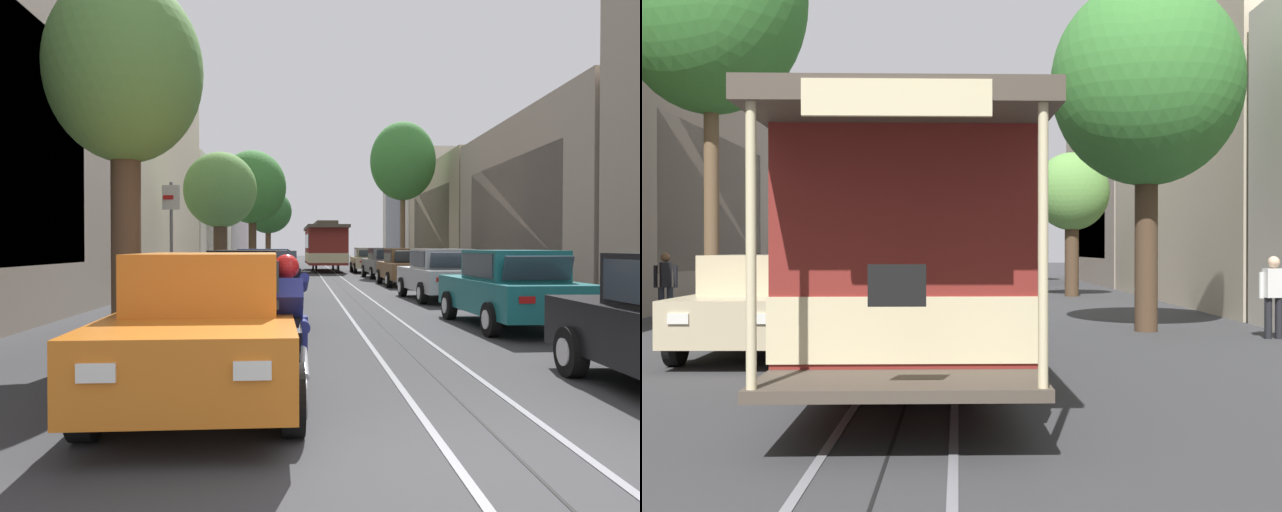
# 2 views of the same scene
# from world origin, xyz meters

# --- Properties ---
(ground_plane) EXTENTS (160.00, 160.00, 0.00)m
(ground_plane) POSITION_xyz_m (0.00, 24.51, 0.00)
(ground_plane) COLOR #38383A
(trolley_track_rails) EXTENTS (1.14, 69.28, 0.01)m
(trolley_track_rails) POSITION_xyz_m (0.00, 28.64, 0.00)
(trolley_track_rails) COLOR gray
(trolley_track_rails) RESTS_ON ground
(parked_car_orange_near_left) EXTENTS (2.12, 4.41, 1.58)m
(parked_car_orange_near_left) POSITION_xyz_m (-2.70, 2.29, 0.80)
(parked_car_orange_near_left) COLOR orange
(parked_car_orange_near_left) RESTS_ON ground
(parked_car_black_second_left) EXTENTS (2.08, 4.40, 1.58)m
(parked_car_black_second_left) POSITION_xyz_m (-2.68, 7.91, 0.80)
(parked_car_black_second_left) COLOR black
(parked_car_black_second_left) RESTS_ON ground
(parked_car_navy_mid_left) EXTENTS (2.11, 4.41, 1.58)m
(parked_car_navy_mid_left) POSITION_xyz_m (-2.79, 13.97, 0.80)
(parked_car_navy_mid_left) COLOR #19234C
(parked_car_navy_mid_left) RESTS_ON ground
(parked_car_black_near_right) EXTENTS (2.04, 4.38, 1.58)m
(parked_car_black_near_right) POSITION_xyz_m (2.59, 1.83, 0.80)
(parked_car_black_near_right) COLOR black
(parked_car_black_near_right) RESTS_ON ground
(parked_car_teal_second_right) EXTENTS (2.12, 4.41, 1.58)m
(parked_car_teal_second_right) POSITION_xyz_m (2.62, 7.93, 0.80)
(parked_car_teal_second_right) COLOR #196B70
(parked_car_teal_second_right) RESTS_ON ground
(parked_car_silver_mid_right) EXTENTS (2.13, 4.42, 1.58)m
(parked_car_silver_mid_right) POSITION_xyz_m (2.64, 14.21, 0.80)
(parked_car_silver_mid_right) COLOR #B7B7BC
(parked_car_silver_mid_right) RESTS_ON ground
(parked_car_brown_fourth_right) EXTENTS (2.03, 4.37, 1.58)m
(parked_car_brown_fourth_right) POSITION_xyz_m (2.75, 21.13, 0.80)
(parked_car_brown_fourth_right) COLOR brown
(parked_car_brown_fourth_right) RESTS_ON ground
(parked_car_grey_fifth_right) EXTENTS (2.14, 4.42, 1.58)m
(parked_car_grey_fifth_right) POSITION_xyz_m (2.76, 27.22, 0.80)
(parked_car_grey_fifth_right) COLOR slate
(parked_car_grey_fifth_right) RESTS_ON ground
(parked_car_beige_sixth_right) EXTENTS (2.00, 4.36, 1.58)m
(parked_car_beige_sixth_right) POSITION_xyz_m (2.60, 33.97, 0.80)
(parked_car_beige_sixth_right) COLOR #C1B28E
(parked_car_beige_sixth_right) RESTS_ON ground
(street_tree_kerb_left_near) EXTENTS (2.34, 2.47, 5.73)m
(street_tree_kerb_left_near) POSITION_xyz_m (-4.35, 5.01, 4.22)
(street_tree_kerb_left_near) COLOR brown
(street_tree_kerb_left_near) RESTS_ON ground
(street_tree_kerb_left_second) EXTENTS (2.70, 2.22, 5.13)m
(street_tree_kerb_left_second) POSITION_xyz_m (-4.62, 18.10, 3.64)
(street_tree_kerb_left_second) COLOR #4C3826
(street_tree_kerb_left_second) RESTS_ON ground
(street_tree_kerb_left_mid) EXTENTS (3.89, 3.81, 7.15)m
(street_tree_kerb_left_mid) POSITION_xyz_m (-4.40, 30.48, 5.02)
(street_tree_kerb_left_mid) COLOR #4C3826
(street_tree_kerb_left_mid) RESTS_ON ground
(street_tree_kerb_right_near) EXTENTS (2.55, 2.66, 7.57)m
(street_tree_kerb_right_near) POSITION_xyz_m (4.40, 2.59, 5.89)
(street_tree_kerb_right_near) COLOR brown
(street_tree_kerb_right_near) RESTS_ON ground
(street_tree_kerb_right_second) EXTENTS (3.82, 3.41, 8.93)m
(street_tree_kerb_right_second) POSITION_xyz_m (4.33, 30.86, 6.61)
(street_tree_kerb_right_second) COLOR brown
(street_tree_kerb_right_second) RESTS_ON ground
(cable_car_trolley) EXTENTS (2.76, 9.17, 3.28)m
(cable_car_trolley) POSITION_xyz_m (-0.00, 36.02, 1.66)
(cable_car_trolley) COLOR maroon
(cable_car_trolley) RESTS_ON ground
(motorcycle_with_rider) EXTENTS (0.55, 1.93, 1.61)m
(motorcycle_with_rider) POSITION_xyz_m (-1.84, 1.99, 0.85)
(motorcycle_with_rider) COLOR black
(motorcycle_with_rider) RESTS_ON ground
(pedestrian_on_left_pavement) EXTENTS (0.55, 0.42, 1.60)m
(pedestrian_on_left_pavement) POSITION_xyz_m (6.16, 28.32, 0.90)
(pedestrian_on_left_pavement) COLOR #282D38
(pedestrian_on_left_pavement) RESTS_ON ground
(pedestrian_on_right_pavement) EXTENTS (0.55, 0.41, 1.60)m
(pedestrian_on_right_pavement) POSITION_xyz_m (5.18, 3.87, 0.90)
(pedestrian_on_right_pavement) COLOR black
(pedestrian_on_right_pavement) RESTS_ON ground
(pedestrian_crossing_far) EXTENTS (0.55, 0.27, 1.55)m
(pedestrian_crossing_far) POSITION_xyz_m (-6.47, 31.85, 0.87)
(pedestrian_crossing_far) COLOR black
(pedestrian_crossing_far) RESTS_ON ground
(street_sign_post) EXTENTS (0.36, 0.09, 2.92)m
(street_sign_post) POSITION_xyz_m (-4.22, 7.64, 1.80)
(street_sign_post) COLOR slate
(street_sign_post) RESTS_ON ground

